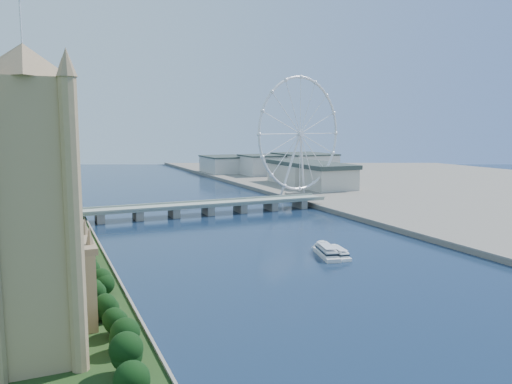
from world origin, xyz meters
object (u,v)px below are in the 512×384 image
victoria_tower (31,197)px  tour_boat_far (339,257)px  london_eye (300,134)px  tour_boat_near (326,257)px

victoria_tower → tour_boat_far: (160.18, 78.59, -54.49)m
victoria_tower → london_eye: bearing=49.6°
victoria_tower → london_eye: size_ratio=0.90×
victoria_tower → tour_boat_near: (153.84, 81.94, -54.49)m
tour_boat_near → london_eye: bearing=80.1°
london_eye → tour_boat_near: 249.74m
london_eye → tour_boat_near: size_ratio=3.80×
victoria_tower → tour_boat_far: victoria_tower is taller
london_eye → tour_boat_far: size_ratio=4.71×
victoria_tower → tour_boat_near: 182.62m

